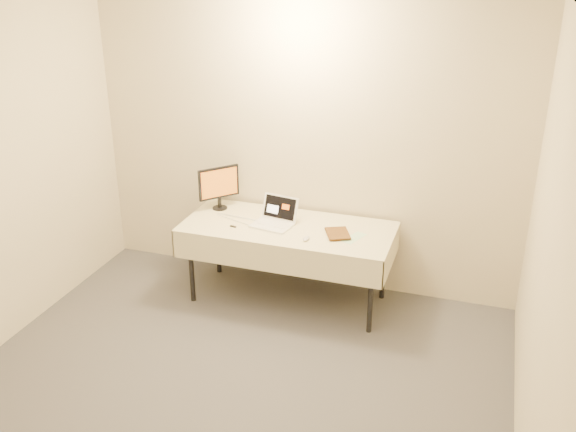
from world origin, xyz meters
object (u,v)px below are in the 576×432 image
(monitor, at_px, (219,185))
(table, at_px, (288,233))
(laptop, at_px, (275,218))
(book, at_px, (327,222))

(monitor, bearing_deg, table, -62.43)
(laptop, relative_size, book, 1.55)
(table, relative_size, laptop, 4.78)
(table, relative_size, book, 7.41)
(table, xyz_separation_m, monitor, (-0.73, 0.18, 0.30))
(table, height_order, monitor, monitor)
(laptop, xyz_separation_m, monitor, (-0.61, 0.17, 0.18))
(monitor, bearing_deg, book, -61.92)
(laptop, bearing_deg, table, 3.75)
(table, distance_m, monitor, 0.81)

